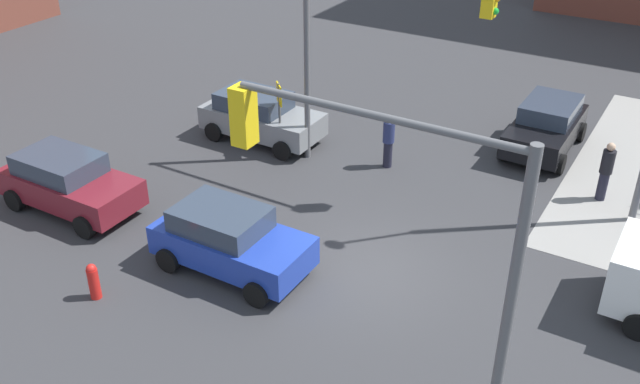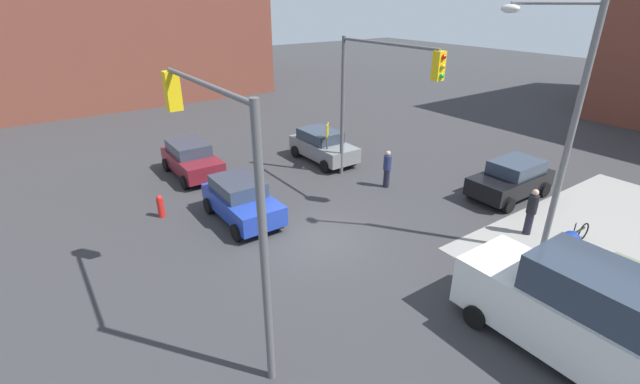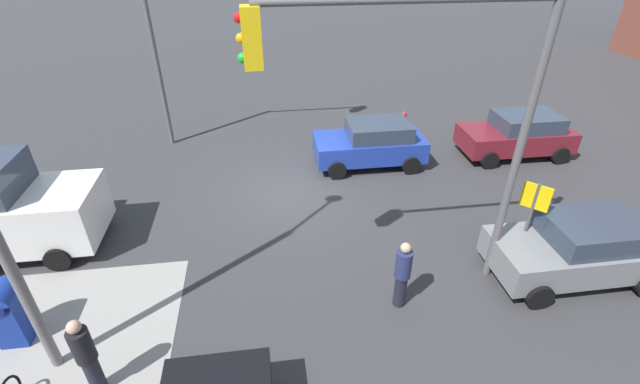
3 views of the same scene
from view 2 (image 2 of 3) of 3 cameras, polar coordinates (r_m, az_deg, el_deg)
The scene contains 15 objects.
ground_plane at distance 15.75m, azimuth -0.12°, elevation -6.14°, with size 120.00×120.00×0.00m, color #333335.
traffic_signal_nw_corner at distance 18.47m, azimuth 7.43°, elevation 13.79°, with size 5.73×0.36×6.50m.
traffic_signal_se_corner at distance 9.72m, azimuth -13.16°, elevation 3.09°, with size 5.01×0.36×6.50m.
street_lamp_corner at distance 15.03m, azimuth 29.58°, elevation 8.53°, with size 2.06×1.99×8.00m.
warning_sign_two_way at distance 21.41m, azimuth 0.97°, elevation 7.18°, with size 0.48×0.48×2.40m.
mailbox_blue at distance 15.50m, azimuth 29.72°, elevation -7.06°, with size 0.56×0.64×1.43m.
fire_hydrant at distance 18.13m, azimuth -20.50°, elevation -1.73°, with size 0.26×0.26×0.94m.
coupe_black at distance 20.38m, azimuth 24.15°, elevation 1.63°, with size 2.02×3.95×1.62m.
sedan_gray at distance 22.84m, azimuth 0.36°, elevation 6.21°, with size 4.04×2.02×1.62m.
sedan_maroon at distance 21.84m, azimuth -16.78°, elevation 4.26°, with size 4.03×2.02×1.62m.
coupe_blue at distance 16.96m, azimuth -10.45°, elevation -0.99°, with size 3.88×2.02×1.62m.
van_white_delivery at distance 12.10m, azimuth 31.24°, elevation -13.63°, with size 5.40×2.32×2.62m.
pedestrian_crossing at distance 19.76m, azimuth 8.94°, elevation 3.13°, with size 0.36×0.36×1.76m.
pedestrian_waiting at distance 17.37m, azimuth 26.34°, elevation -2.29°, with size 0.36×0.36×1.81m.
bicycle_leaning_on_fence at distance 17.71m, azimuth 30.96°, elevation -5.03°, with size 0.05×1.75×0.97m.
Camera 2 is at (11.08, -7.77, 8.07)m, focal length 24.00 mm.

